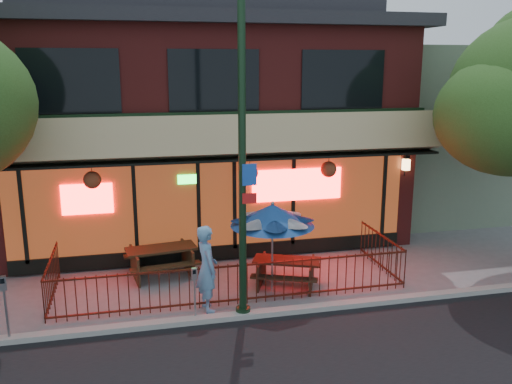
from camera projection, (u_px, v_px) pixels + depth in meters
ground at (240, 308)px, 12.32m from camera, size 80.00×80.00×0.00m
curb at (244, 315)px, 11.83m from camera, size 80.00×0.25×0.12m
restaurant_building at (197, 104)px, 18.12m from camera, size 12.96×9.49×8.05m
neighbor_building at (428, 129)px, 20.92m from camera, size 6.00×7.00×6.00m
patio_fence at (235, 274)px, 12.65m from camera, size 8.44×2.62×1.00m
street_light at (242, 176)px, 11.22m from camera, size 0.43×0.32×7.00m
picnic_table_left at (162, 257)px, 14.13m from camera, size 1.97×1.61×0.77m
picnic_table_right at (286, 268)px, 13.47m from camera, size 1.98×1.78×0.69m
patio_umbrella at (272, 215)px, 12.76m from camera, size 2.00×2.00×2.28m
pedestrian at (207, 268)px, 12.03m from camera, size 0.60×0.80×1.98m
parking_meter_near at (194, 285)px, 11.52m from camera, size 0.12×0.11×1.21m
parking_meter_far at (5, 298)px, 10.59m from camera, size 0.14×0.13×1.40m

